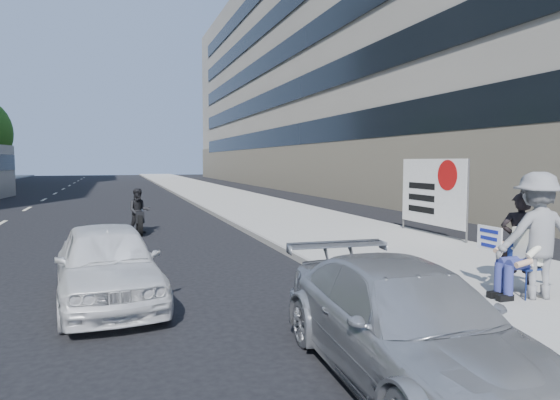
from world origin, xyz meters
name	(u,v)px	position (x,y,z in m)	size (l,w,h in m)	color
ground	(306,324)	(0.00, 0.00, 0.00)	(160.00, 160.00, 0.00)	black
near_sidewalk	(240,202)	(4.00, 20.00, 0.07)	(5.00, 120.00, 0.15)	#99978F
near_building	(356,69)	(17.00, 32.00, 10.00)	(14.00, 70.00, 20.00)	gray
seated_protester	(520,251)	(3.51, -0.23, 0.87)	(0.83, 1.12, 1.31)	navy
jogger	(537,235)	(3.71, -0.36, 1.14)	(1.27, 0.73, 1.97)	slate
pedestrian_woman	(520,242)	(3.82, 0.10, 0.96)	(0.59, 0.39, 1.62)	black
protest_banner	(432,192)	(6.18, 5.82, 1.40)	(0.08, 3.06, 2.20)	#4C4C4C
parked_sedan	(407,324)	(0.34, -2.00, 0.60)	(1.68, 4.14, 1.20)	#A5A7AC
white_sedan_near	(107,263)	(-2.64, 2.00, 0.65)	(1.53, 3.80, 1.30)	white
motorcycle	(139,213)	(-1.79, 9.92, 0.64)	(0.70, 2.04, 1.42)	black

